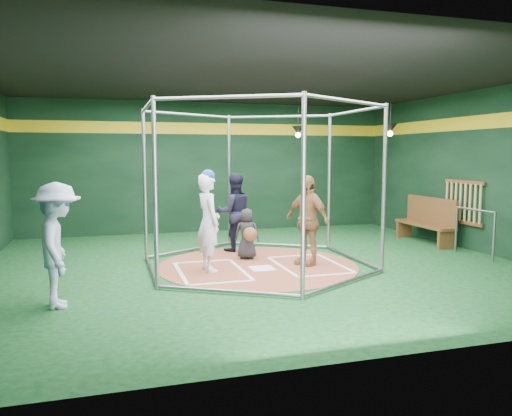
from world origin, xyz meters
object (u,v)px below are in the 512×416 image
object	(u,v)px
visitor_leopard	(307,220)
dugout_bench	(427,219)
umpire	(234,212)
batter_figure	(208,221)

from	to	relation	value
visitor_leopard	dugout_bench	distance (m)	3.99
umpire	dugout_bench	distance (m)	4.72
batter_figure	visitor_leopard	world-z (taller)	batter_figure
umpire	batter_figure	bearing A→B (deg)	60.15
umpire	dugout_bench	xyz separation A→B (m)	(4.71, -0.27, -0.30)
batter_figure	umpire	distance (m)	1.92
dugout_bench	umpire	bearing A→B (deg)	176.70
visitor_leopard	dugout_bench	size ratio (longest dim) A/B	0.91
batter_figure	visitor_leopard	xyz separation A→B (m)	(1.90, -0.02, -0.06)
batter_figure	dugout_bench	bearing A→B (deg)	14.24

